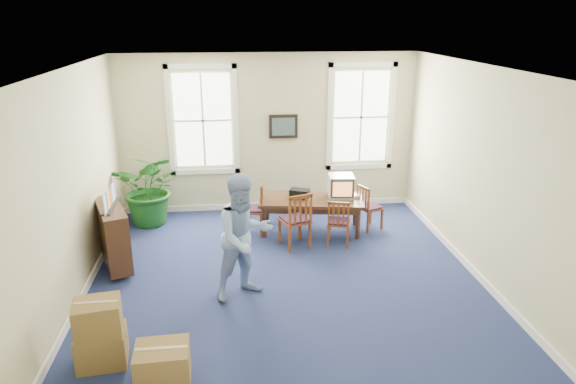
{
  "coord_description": "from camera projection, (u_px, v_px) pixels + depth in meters",
  "views": [
    {
      "loc": [
        -0.75,
        -6.95,
        3.88
      ],
      "look_at": [
        0.1,
        0.6,
        1.25
      ],
      "focal_mm": 32.0,
      "sensor_mm": 36.0,
      "label": 1
    }
  ],
  "objects": [
    {
      "name": "floor",
      "position": [
        286.0,
        282.0,
        7.88
      ],
      "size": [
        6.5,
        6.5,
        0.0
      ],
      "primitive_type": "plane",
      "color": "navy",
      "rests_on": "ground"
    },
    {
      "name": "ceiling",
      "position": [
        286.0,
        69.0,
        6.83
      ],
      "size": [
        6.5,
        6.5,
        0.0
      ],
      "primitive_type": "plane",
      "rotation": [
        3.14,
        0.0,
        0.0
      ],
      "color": "white",
      "rests_on": "ground"
    },
    {
      "name": "wall_back",
      "position": [
        268.0,
        134.0,
        10.41
      ],
      "size": [
        6.5,
        0.0,
        6.5
      ],
      "primitive_type": "plane",
      "rotation": [
        1.57,
        0.0,
        0.0
      ],
      "color": "#C5BF93",
      "rests_on": "ground"
    },
    {
      "name": "wall_front",
      "position": [
        328.0,
        302.0,
        4.3
      ],
      "size": [
        6.5,
        0.0,
        6.5
      ],
      "primitive_type": "plane",
      "rotation": [
        -1.57,
        0.0,
        0.0
      ],
      "color": "#C5BF93",
      "rests_on": "ground"
    },
    {
      "name": "wall_left",
      "position": [
        69.0,
        190.0,
        7.04
      ],
      "size": [
        0.0,
        6.5,
        6.5
      ],
      "primitive_type": "plane",
      "rotation": [
        1.57,
        0.0,
        1.57
      ],
      "color": "#C5BF93",
      "rests_on": "ground"
    },
    {
      "name": "wall_right",
      "position": [
        485.0,
        176.0,
        7.67
      ],
      "size": [
        0.0,
        6.5,
        6.5
      ],
      "primitive_type": "plane",
      "rotation": [
        1.57,
        0.0,
        -1.57
      ],
      "color": "#C5BF93",
      "rests_on": "ground"
    },
    {
      "name": "baseboard_back",
      "position": [
        269.0,
        205.0,
        10.88
      ],
      "size": [
        6.0,
        0.04,
        0.12
      ],
      "primitive_type": "cube",
      "color": "white",
      "rests_on": "ground"
    },
    {
      "name": "baseboard_left",
      "position": [
        86.0,
        289.0,
        7.54
      ],
      "size": [
        0.04,
        6.5,
        0.12
      ],
      "primitive_type": "cube",
      "color": "white",
      "rests_on": "ground"
    },
    {
      "name": "baseboard_right",
      "position": [
        471.0,
        268.0,
        8.17
      ],
      "size": [
        0.04,
        6.5,
        0.12
      ],
      "primitive_type": "cube",
      "color": "white",
      "rests_on": "ground"
    },
    {
      "name": "window_left",
      "position": [
        203.0,
        121.0,
        10.15
      ],
      "size": [
        1.4,
        0.12,
        2.2
      ],
      "primitive_type": null,
      "color": "white",
      "rests_on": "ground"
    },
    {
      "name": "window_right",
      "position": [
        361.0,
        117.0,
        10.49
      ],
      "size": [
        1.4,
        0.12,
        2.2
      ],
      "primitive_type": null,
      "color": "white",
      "rests_on": "ground"
    },
    {
      "name": "wall_picture",
      "position": [
        283.0,
        126.0,
        10.34
      ],
      "size": [
        0.58,
        0.06,
        0.48
      ],
      "primitive_type": null,
      "color": "black",
      "rests_on": "ground"
    },
    {
      "name": "conference_table",
      "position": [
        311.0,
        215.0,
        9.64
      ],
      "size": [
        2.02,
        1.16,
        0.65
      ],
      "primitive_type": null,
      "rotation": [
        0.0,
        0.0,
        -0.16
      ],
      "color": "#442818",
      "rests_on": "ground"
    },
    {
      "name": "crt_tv",
      "position": [
        341.0,
        186.0,
        9.57
      ],
      "size": [
        0.5,
        0.54,
        0.42
      ],
      "primitive_type": null,
      "rotation": [
        0.0,
        0.0,
        -0.09
      ],
      "color": "#B7B7BC",
      "rests_on": "conference_table"
    },
    {
      "name": "game_console",
      "position": [
        355.0,
        195.0,
        9.62
      ],
      "size": [
        0.2,
        0.22,
        0.05
      ],
      "primitive_type": "cube",
      "rotation": [
        0.0,
        0.0,
        0.36
      ],
      "color": "white",
      "rests_on": "conference_table"
    },
    {
      "name": "equipment_bag",
      "position": [
        300.0,
        194.0,
        9.53
      ],
      "size": [
        0.4,
        0.34,
        0.17
      ],
      "primitive_type": "cube",
      "rotation": [
        0.0,
        0.0,
        -0.4
      ],
      "color": "black",
      "rests_on": "conference_table"
    },
    {
      "name": "chair_near_left",
      "position": [
        295.0,
        219.0,
        8.93
      ],
      "size": [
        0.58,
        0.58,
        1.02
      ],
      "primitive_type": null,
      "rotation": [
        0.0,
        0.0,
        3.47
      ],
      "color": "brown",
      "rests_on": "ground"
    },
    {
      "name": "chair_near_right",
      "position": [
        339.0,
        221.0,
        9.04
      ],
      "size": [
        0.48,
        0.48,
        0.87
      ],
      "primitive_type": null,
      "rotation": [
        0.0,
        0.0,
        2.87
      ],
      "color": "brown",
      "rests_on": "ground"
    },
    {
      "name": "chair_end_left",
      "position": [
        251.0,
        209.0,
        9.47
      ],
      "size": [
        0.48,
        0.48,
        0.98
      ],
      "primitive_type": null,
      "rotation": [
        0.0,
        0.0,
        -1.67
      ],
      "color": "brown",
      "rests_on": "ground"
    },
    {
      "name": "chair_end_right",
      "position": [
        370.0,
        207.0,
        9.73
      ],
      "size": [
        0.52,
        0.52,
        0.87
      ],
      "primitive_type": null,
      "rotation": [
        0.0,
        0.0,
        1.99
      ],
      "color": "brown",
      "rests_on": "ground"
    },
    {
      "name": "man",
      "position": [
        244.0,
        237.0,
        7.23
      ],
      "size": [
        1.12,
        1.03,
        1.84
      ],
      "primitive_type": "imported",
      "rotation": [
        0.0,
        0.0,
        0.48
      ],
      "color": "#86A3D5",
      "rests_on": "ground"
    },
    {
      "name": "credenza",
      "position": [
        114.0,
        239.0,
        8.23
      ],
      "size": [
        0.74,
        1.27,
        0.96
      ],
      "primitive_type": "cube",
      "rotation": [
        0.0,
        0.0,
        0.35
      ],
      "color": "#442818",
      "rests_on": "ground"
    },
    {
      "name": "brochure_rack",
      "position": [
        110.0,
        201.0,
        8.02
      ],
      "size": [
        0.4,
        0.73,
        0.32
      ],
      "primitive_type": null,
      "rotation": [
        0.0,
        0.0,
        -0.39
      ],
      "color": "#99999E",
      "rests_on": "credenza"
    },
    {
      "name": "potted_plant",
      "position": [
        151.0,
        188.0,
        9.86
      ],
      "size": [
        1.48,
        1.35,
        1.45
      ],
      "primitive_type": "imported",
      "rotation": [
        0.0,
        0.0,
        -0.18
      ],
      "color": "#144B17",
      "rests_on": "ground"
    },
    {
      "name": "cardboard_boxes",
      "position": [
        121.0,
        325.0,
        6.03
      ],
      "size": [
        1.68,
        1.68,
        0.86
      ],
      "primitive_type": null,
      "rotation": [
        0.0,
        0.0,
        0.13
      ],
      "color": "olive",
      "rests_on": "ground"
    }
  ]
}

